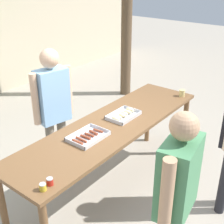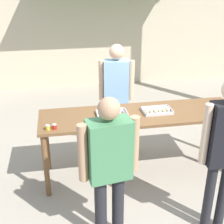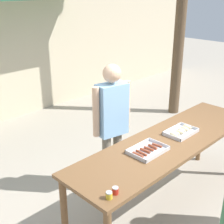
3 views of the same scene
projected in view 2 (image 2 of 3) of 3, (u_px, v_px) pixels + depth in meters
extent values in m
plane|color=#A39989|center=(139.00, 171.00, 4.62)|extent=(24.00, 24.00, 0.00)
cube|color=brown|center=(141.00, 115.00, 4.24)|extent=(2.74, 0.75, 0.04)
cylinder|color=brown|center=(46.00, 166.00, 3.95)|extent=(0.07, 0.07, 0.90)
cylinder|color=brown|center=(47.00, 142.00, 4.50)|extent=(0.07, 0.07, 0.90)
cylinder|color=brown|center=(215.00, 127.00, 4.92)|extent=(0.07, 0.07, 0.90)
cube|color=silver|center=(112.00, 115.00, 4.17)|extent=(0.41, 0.29, 0.01)
cube|color=silver|center=(114.00, 118.00, 4.04)|extent=(0.41, 0.01, 0.03)
cube|color=silver|center=(110.00, 109.00, 4.29)|extent=(0.41, 0.01, 0.03)
cube|color=silver|center=(97.00, 115.00, 4.13)|extent=(0.01, 0.29, 0.03)
cube|color=silver|center=(127.00, 113.00, 4.19)|extent=(0.01, 0.29, 0.03)
cylinder|color=brown|center=(100.00, 115.00, 4.14)|extent=(0.03, 0.14, 0.03)
cylinder|color=brown|center=(105.00, 114.00, 4.16)|extent=(0.03, 0.15, 0.02)
cylinder|color=brown|center=(110.00, 114.00, 4.17)|extent=(0.03, 0.13, 0.03)
cylinder|color=brown|center=(114.00, 114.00, 4.18)|extent=(0.03, 0.12, 0.02)
cylinder|color=brown|center=(119.00, 113.00, 4.18)|extent=(0.04, 0.12, 0.03)
cylinder|color=brown|center=(123.00, 113.00, 4.18)|extent=(0.03, 0.12, 0.02)
cube|color=silver|center=(157.00, 112.00, 4.27)|extent=(0.40, 0.26, 0.01)
cube|color=silver|center=(160.00, 114.00, 4.15)|extent=(0.40, 0.01, 0.03)
cube|color=silver|center=(154.00, 107.00, 4.38)|extent=(0.40, 0.01, 0.03)
cube|color=silver|center=(143.00, 111.00, 4.23)|extent=(0.01, 0.26, 0.03)
cube|color=silver|center=(171.00, 109.00, 4.29)|extent=(0.01, 0.26, 0.03)
ellipsoid|color=beige|center=(146.00, 110.00, 4.23)|extent=(0.09, 0.13, 0.05)
ellipsoid|color=beige|center=(151.00, 110.00, 4.26)|extent=(0.05, 0.10, 0.04)
ellipsoid|color=beige|center=(155.00, 110.00, 4.25)|extent=(0.07, 0.11, 0.05)
ellipsoid|color=beige|center=(159.00, 110.00, 4.27)|extent=(0.05, 0.10, 0.04)
ellipsoid|color=beige|center=(163.00, 110.00, 4.28)|extent=(0.06, 0.11, 0.04)
ellipsoid|color=beige|center=(167.00, 109.00, 4.29)|extent=(0.06, 0.12, 0.05)
cylinder|color=gold|center=(48.00, 128.00, 3.78)|extent=(0.06, 0.06, 0.06)
cylinder|color=#B2B2B7|center=(47.00, 125.00, 3.77)|extent=(0.05, 0.05, 0.01)
cylinder|color=#B22319|center=(55.00, 127.00, 3.80)|extent=(0.06, 0.06, 0.06)
cylinder|color=#B2B2B7|center=(54.00, 125.00, 3.79)|extent=(0.05, 0.05, 0.01)
cylinder|color=#756B5B|center=(111.00, 125.00, 5.09)|extent=(0.11, 0.11, 0.83)
cylinder|color=#756B5B|center=(121.00, 125.00, 5.09)|extent=(0.11, 0.11, 0.83)
cube|color=#84B2DB|center=(116.00, 81.00, 4.78)|extent=(0.41, 0.28, 0.66)
sphere|color=#DBAD89|center=(117.00, 52.00, 4.59)|extent=(0.23, 0.23, 0.23)
cylinder|color=#DBAD89|center=(101.00, 80.00, 4.78)|extent=(0.08, 0.08, 0.63)
cylinder|color=#DBAD89|center=(132.00, 80.00, 4.77)|extent=(0.08, 0.08, 0.63)
cylinder|color=#232328|center=(118.00, 205.00, 3.36)|extent=(0.13, 0.13, 0.80)
cylinder|color=#232328|center=(101.00, 209.00, 3.31)|extent=(0.13, 0.13, 0.80)
cube|color=#478456|center=(109.00, 150.00, 3.04)|extent=(0.46, 0.30, 0.63)
sphere|color=tan|center=(109.00, 109.00, 2.86)|extent=(0.22, 0.22, 0.22)
cylinder|color=tan|center=(134.00, 144.00, 3.11)|extent=(0.10, 0.10, 0.60)
cylinder|color=tan|center=(83.00, 153.00, 2.95)|extent=(0.10, 0.10, 0.60)
cylinder|color=#232328|center=(223.00, 196.00, 3.46)|extent=(0.11, 0.11, 0.87)
cylinder|color=#232328|center=(209.00, 197.00, 3.44)|extent=(0.11, 0.11, 0.87)
cylinder|color=beige|center=(206.00, 134.00, 3.09)|extent=(0.08, 0.08, 0.65)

